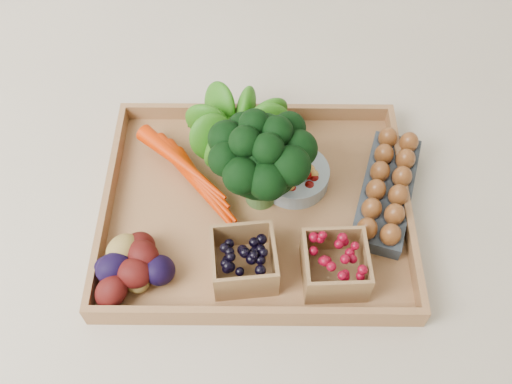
{
  "coord_description": "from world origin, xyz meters",
  "views": [
    {
      "loc": [
        0.0,
        -0.58,
        0.88
      ],
      "look_at": [
        0.0,
        0.0,
        0.06
      ],
      "focal_mm": 40.0,
      "sensor_mm": 36.0,
      "label": 1
    }
  ],
  "objects_px": {
    "cherry_bowl": "(294,176)",
    "egg_carton": "(386,192)",
    "broccoli": "(261,174)",
    "tray": "(256,208)"
  },
  "relations": [
    {
      "from": "egg_carton",
      "to": "broccoli",
      "type": "bearing_deg",
      "value": -162.11
    },
    {
      "from": "cherry_bowl",
      "to": "egg_carton",
      "type": "relative_size",
      "value": 0.51
    },
    {
      "from": "tray",
      "to": "broccoli",
      "type": "distance_m",
      "value": 0.08
    },
    {
      "from": "broccoli",
      "to": "tray",
      "type": "bearing_deg",
      "value": -113.43
    },
    {
      "from": "tray",
      "to": "broccoli",
      "type": "height_order",
      "value": "broccoli"
    },
    {
      "from": "cherry_bowl",
      "to": "egg_carton",
      "type": "bearing_deg",
      "value": -11.25
    },
    {
      "from": "cherry_bowl",
      "to": "egg_carton",
      "type": "distance_m",
      "value": 0.17
    },
    {
      "from": "broccoli",
      "to": "egg_carton",
      "type": "height_order",
      "value": "broccoli"
    },
    {
      "from": "tray",
      "to": "cherry_bowl",
      "type": "xyz_separation_m",
      "value": [
        0.07,
        0.06,
        0.02
      ]
    },
    {
      "from": "tray",
      "to": "egg_carton",
      "type": "bearing_deg",
      "value": 5.66
    }
  ]
}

